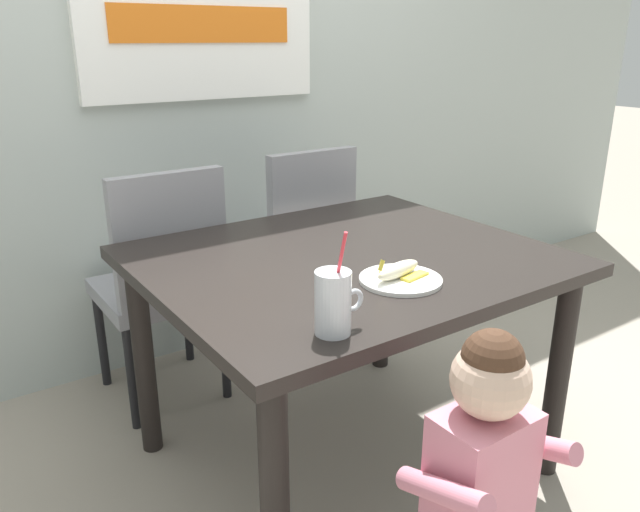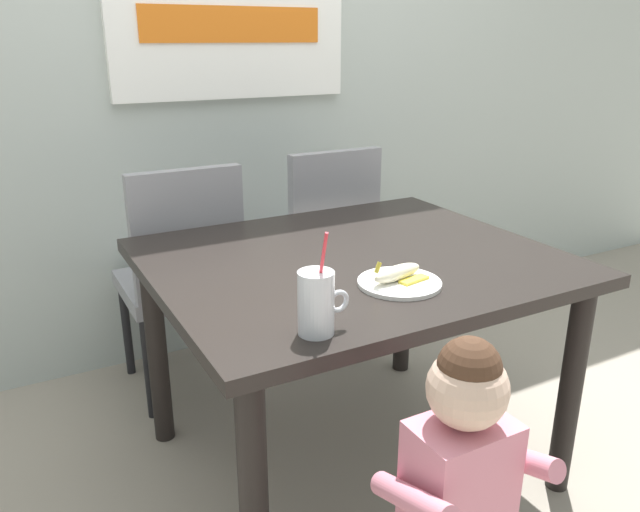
{
  "view_description": "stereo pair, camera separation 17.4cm",
  "coord_description": "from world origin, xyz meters",
  "px_view_note": "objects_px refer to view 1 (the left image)",
  "views": [
    {
      "loc": [
        -1.1,
        -1.45,
        1.4
      ],
      "look_at": [
        -0.17,
        -0.1,
        0.82
      ],
      "focal_mm": 34.8,
      "sensor_mm": 36.0,
      "label": 1
    },
    {
      "loc": [
        -0.96,
        -1.55,
        1.4
      ],
      "look_at": [
        -0.17,
        -0.1,
        0.82
      ],
      "focal_mm": 34.8,
      "sensor_mm": 36.0,
      "label": 2
    }
  ],
  "objects_px": {
    "dining_chair_right": "(299,241)",
    "dining_chair_left": "(163,276)",
    "milk_cup": "(333,306)",
    "snack_plate": "(400,280)",
    "peeled_banana": "(399,270)",
    "toddler_standing": "(482,460)",
    "dining_table": "(346,285)"
  },
  "relations": [
    {
      "from": "dining_table",
      "to": "dining_chair_right",
      "type": "relative_size",
      "value": 1.28
    },
    {
      "from": "toddler_standing",
      "to": "milk_cup",
      "type": "distance_m",
      "value": 0.47
    },
    {
      "from": "dining_chair_right",
      "to": "milk_cup",
      "type": "relative_size",
      "value": 3.84
    },
    {
      "from": "peeled_banana",
      "to": "dining_chair_right",
      "type": "bearing_deg",
      "value": 72.39
    },
    {
      "from": "dining_chair_right",
      "to": "peeled_banana",
      "type": "bearing_deg",
      "value": 72.39
    },
    {
      "from": "milk_cup",
      "to": "snack_plate",
      "type": "xyz_separation_m",
      "value": [
        0.34,
        0.15,
        -0.06
      ]
    },
    {
      "from": "toddler_standing",
      "to": "dining_chair_left",
      "type": "bearing_deg",
      "value": 97.16
    },
    {
      "from": "dining_chair_left",
      "to": "dining_chair_right",
      "type": "xyz_separation_m",
      "value": [
        0.66,
        0.07,
        0.0
      ]
    },
    {
      "from": "milk_cup",
      "to": "snack_plate",
      "type": "bearing_deg",
      "value": 23.95
    },
    {
      "from": "dining_chair_right",
      "to": "toddler_standing",
      "type": "distance_m",
      "value": 1.57
    },
    {
      "from": "peeled_banana",
      "to": "milk_cup",
      "type": "bearing_deg",
      "value": -154.77
    },
    {
      "from": "dining_chair_right",
      "to": "peeled_banana",
      "type": "relative_size",
      "value": 5.48
    },
    {
      "from": "dining_chair_right",
      "to": "milk_cup",
      "type": "height_order",
      "value": "milk_cup"
    },
    {
      "from": "snack_plate",
      "to": "peeled_banana",
      "type": "xyz_separation_m",
      "value": [
        0.0,
        0.01,
        0.03
      ]
    },
    {
      "from": "dining_table",
      "to": "milk_cup",
      "type": "xyz_separation_m",
      "value": [
        -0.35,
        -0.42,
        0.17
      ]
    },
    {
      "from": "dining_table",
      "to": "toddler_standing",
      "type": "relative_size",
      "value": 1.46
    },
    {
      "from": "snack_plate",
      "to": "peeled_banana",
      "type": "distance_m",
      "value": 0.03
    },
    {
      "from": "toddler_standing",
      "to": "milk_cup",
      "type": "bearing_deg",
      "value": 120.75
    },
    {
      "from": "dining_chair_right",
      "to": "dining_chair_left",
      "type": "bearing_deg",
      "value": 5.79
    },
    {
      "from": "dining_chair_right",
      "to": "toddler_standing",
      "type": "relative_size",
      "value": 1.15
    },
    {
      "from": "dining_chair_right",
      "to": "milk_cup",
      "type": "distance_m",
      "value": 1.39
    },
    {
      "from": "dining_chair_left",
      "to": "milk_cup",
      "type": "xyz_separation_m",
      "value": [
        -0.0,
        -1.12,
        0.28
      ]
    },
    {
      "from": "toddler_standing",
      "to": "milk_cup",
      "type": "height_order",
      "value": "milk_cup"
    },
    {
      "from": "dining_chair_right",
      "to": "milk_cup",
      "type": "xyz_separation_m",
      "value": [
        -0.66,
        -1.18,
        0.28
      ]
    },
    {
      "from": "dining_table",
      "to": "milk_cup",
      "type": "distance_m",
      "value": 0.57
    },
    {
      "from": "dining_chair_left",
      "to": "dining_table",
      "type": "bearing_deg",
      "value": 116.43
    },
    {
      "from": "dining_chair_left",
      "to": "peeled_banana",
      "type": "height_order",
      "value": "dining_chair_left"
    },
    {
      "from": "peeled_banana",
      "to": "snack_plate",
      "type": "bearing_deg",
      "value": -90.73
    },
    {
      "from": "dining_chair_left",
      "to": "toddler_standing",
      "type": "relative_size",
      "value": 1.15
    },
    {
      "from": "toddler_standing",
      "to": "snack_plate",
      "type": "distance_m",
      "value": 0.54
    },
    {
      "from": "dining_table",
      "to": "milk_cup",
      "type": "bearing_deg",
      "value": -130.19
    },
    {
      "from": "toddler_standing",
      "to": "peeled_banana",
      "type": "distance_m",
      "value": 0.56
    }
  ]
}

